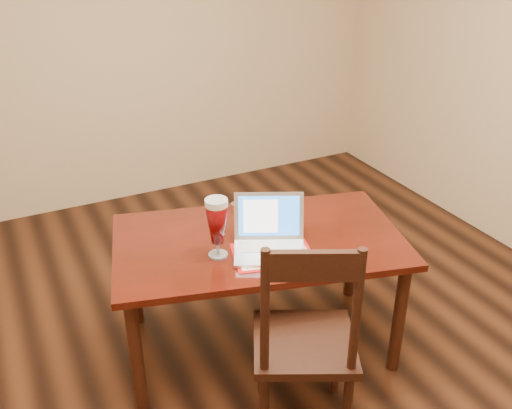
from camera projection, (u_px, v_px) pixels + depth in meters
name	position (u px, v px, depth m)	size (l,w,h in m)	color
ground	(268.00, 371.00, 3.15)	(5.00, 5.00, 0.00)	black
room_shell	(272.00, 49.00, 2.34)	(4.51, 5.01, 2.71)	tan
dining_table	(257.00, 250.00, 3.06)	(1.69, 1.22, 1.03)	#460F09
dining_chair	(305.00, 342.00, 2.59)	(0.61, 0.60, 1.10)	black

